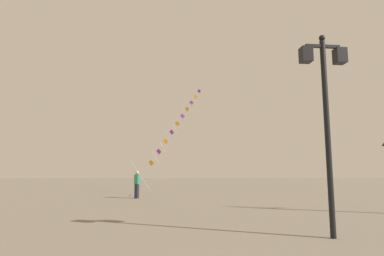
{
  "coord_description": "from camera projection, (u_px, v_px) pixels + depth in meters",
  "views": [
    {
      "loc": [
        -1.48,
        -1.34,
        1.56
      ],
      "look_at": [
        0.95,
        23.13,
        4.99
      ],
      "focal_mm": 30.43,
      "sensor_mm": 36.0,
      "label": 1
    }
  ],
  "objects": [
    {
      "name": "kite_train",
      "position": [
        177.0,
        124.0,
        30.18
      ],
      "size": [
        6.53,
        13.74,
        11.1
      ],
      "color": "brown",
      "rests_on": "ground_plane"
    },
    {
      "name": "kite_flyer",
      "position": [
        137.0,
        184.0,
        20.48
      ],
      "size": [
        0.36,
        0.63,
        1.71
      ],
      "rotation": [
        0.0,
        0.0,
        1.23
      ],
      "color": "#1E1E2D",
      "rests_on": "ground_plane"
    },
    {
      "name": "ground_plane",
      "position": [
        182.0,
        198.0,
        20.97
      ],
      "size": [
        160.0,
        160.0,
        0.0
      ],
      "primitive_type": "plane",
      "color": "#756B5B"
    },
    {
      "name": "twin_lantern_lamp_post",
      "position": [
        325.0,
        95.0,
        8.35
      ],
      "size": [
        1.21,
        0.28,
        5.18
      ],
      "color": "black",
      "rests_on": "ground_plane"
    }
  ]
}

